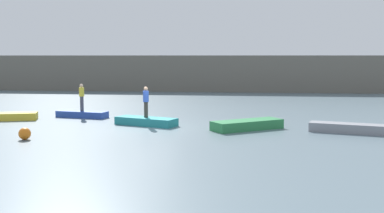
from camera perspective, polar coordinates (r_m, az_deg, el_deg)
name	(u,v)px	position (r m, az deg, el deg)	size (l,w,h in m)	color
ground_plane	(153,128)	(25.33, -4.84, -2.61)	(120.00, 120.00, 0.00)	slate
embankment_wall	(200,74)	(50.62, 0.93, 4.04)	(80.00, 1.20, 3.93)	#666056
rowboat_yellow	(9,116)	(30.32, -21.47, -1.15)	(3.24, 1.10, 0.44)	gold
rowboat_blue	(82,114)	(30.28, -13.29, -0.93)	(3.29, 0.94, 0.40)	#2B4CAD
rowboat_teal	(146,121)	(26.26, -5.63, -1.82)	(3.54, 1.14, 0.44)	teal
rowboat_green	(247,125)	(24.81, 6.77, -2.24)	(3.90, 1.26, 0.50)	#2D7F47
rowboat_grey	(349,128)	(24.91, 18.64, -2.52)	(3.88, 0.96, 0.47)	gray
person_blue_shirt	(146,100)	(26.12, -5.66, 0.75)	(0.32, 0.32, 1.72)	#38332D
person_yellow_shirt	(82,96)	(30.16, -13.34, 1.26)	(0.32, 0.32, 1.72)	#4C4C56
mooring_buoy	(25,134)	(22.99, -19.78, -3.14)	(0.57, 0.57, 0.57)	orange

